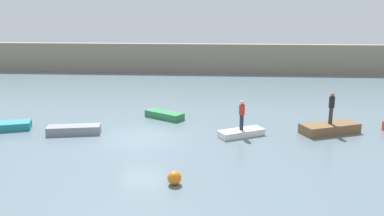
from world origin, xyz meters
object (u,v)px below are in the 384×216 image
(person_red_shirt, at_px, (242,114))
(mooring_buoy, at_px, (174,178))
(rowboat_white, at_px, (241,133))
(person_dark_shirt, at_px, (331,106))
(rowboat_grey, at_px, (74,130))
(rowboat_green, at_px, (164,115))
(rowboat_brown, at_px, (330,128))

(person_red_shirt, relative_size, mooring_buoy, 2.94)
(rowboat_white, distance_m, person_red_shirt, 1.12)
(rowboat_white, distance_m, person_dark_shirt, 5.36)
(rowboat_grey, bearing_deg, person_red_shirt, -9.63)
(rowboat_white, height_order, mooring_buoy, mooring_buoy)
(rowboat_green, height_order, rowboat_brown, rowboat_brown)
(rowboat_grey, relative_size, rowboat_green, 1.12)
(rowboat_green, relative_size, person_red_shirt, 1.56)
(rowboat_brown, bearing_deg, rowboat_white, 167.55)
(rowboat_brown, height_order, mooring_buoy, mooring_buoy)
(rowboat_white, height_order, rowboat_brown, rowboat_brown)
(rowboat_white, xyz_separation_m, person_dark_shirt, (5.09, 0.93, 1.38))
(rowboat_green, distance_m, person_red_shirt, 6.02)
(person_dark_shirt, distance_m, mooring_buoy, 11.16)
(rowboat_grey, relative_size, mooring_buoy, 5.16)
(mooring_buoy, bearing_deg, rowboat_brown, 42.92)
(person_dark_shirt, bearing_deg, mooring_buoy, -137.08)
(rowboat_grey, xyz_separation_m, person_dark_shirt, (14.62, 1.16, 1.33))
(mooring_buoy, bearing_deg, rowboat_white, 65.45)
(person_red_shirt, distance_m, person_dark_shirt, 5.18)
(rowboat_white, bearing_deg, mooring_buoy, -143.25)
(rowboat_white, xyz_separation_m, mooring_buoy, (-3.03, -6.62, 0.11))
(rowboat_white, bearing_deg, rowboat_brown, -18.38)
(rowboat_grey, xyz_separation_m, rowboat_brown, (14.62, 1.16, 0.04))
(rowboat_brown, distance_m, person_dark_shirt, 1.29)
(rowboat_grey, height_order, rowboat_brown, rowboat_brown)
(rowboat_white, bearing_deg, rowboat_grey, 152.71)
(rowboat_grey, bearing_deg, person_dark_shirt, -6.49)
(rowboat_green, bearing_deg, person_red_shirt, -3.88)
(rowboat_white, bearing_deg, person_dark_shirt, -18.38)
(rowboat_brown, height_order, person_red_shirt, person_red_shirt)
(rowboat_green, height_order, mooring_buoy, mooring_buoy)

